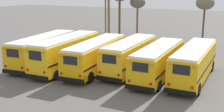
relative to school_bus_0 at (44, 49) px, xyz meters
name	(u,v)px	position (x,y,z in m)	size (l,w,h in m)	color
ground_plane	(112,71)	(7.73, 0.63, -1.67)	(160.00, 160.00, 0.00)	#5B5956
school_bus_0	(44,49)	(0.00, 0.00, 0.00)	(3.12, 10.10, 3.07)	#E5A00C
school_bus_1	(66,52)	(3.09, -0.41, 0.08)	(2.55, 9.80, 3.25)	yellow
school_bus_2	(97,54)	(6.18, 0.25, -0.03)	(2.77, 10.26, 2.98)	#E5A00C
school_bus_3	(130,55)	(9.27, 1.49, -0.02)	(2.73, 9.47, 3.04)	yellow
school_bus_4	(159,61)	(12.36, 0.64, -0.08)	(2.80, 9.74, 2.93)	#EAAA0F
school_bus_5	(194,62)	(15.45, 1.22, -0.02)	(2.85, 10.20, 3.02)	#EAAA0F
utility_pole	(109,18)	(1.38, 13.45, 2.08)	(1.80, 0.36, 7.31)	brown
bare_tree_0	(205,4)	(14.04, 19.05, 4.11)	(2.58, 2.58, 6.83)	#473323
bare_tree_3	(138,3)	(3.25, 20.71, 3.84)	(2.54, 2.54, 6.59)	brown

